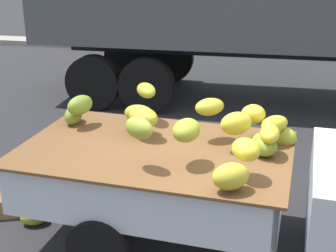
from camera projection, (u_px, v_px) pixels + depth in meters
name	position (u px, v px, depth m)	size (l,w,h in m)	color
ground	(219.00, 248.00, 5.23)	(220.00, 220.00, 0.00)	#28282B
curb_strip	(261.00, 52.00, 14.57)	(80.00, 0.80, 0.16)	gray
fallen_banana_bunch_near_tailgate	(34.00, 216.00, 5.65)	(0.31, 0.22, 0.20)	olive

